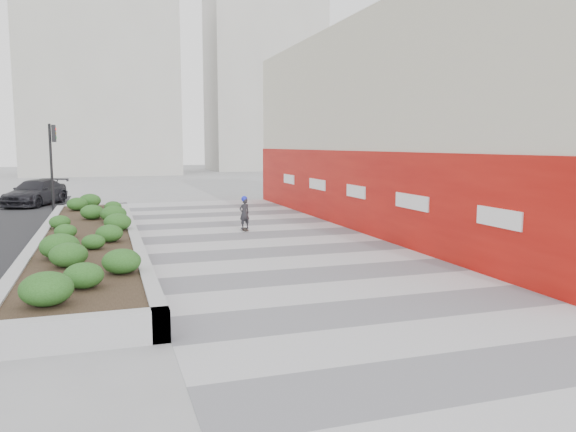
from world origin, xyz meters
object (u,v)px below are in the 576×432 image
object	(u,v)px
planter	(88,237)
car_dark	(36,193)
traffic_signal_near	(52,155)
skateboarder	(244,213)

from	to	relation	value
planter	car_dark	bearing A→B (deg)	101.57
traffic_signal_near	car_dark	distance (m)	4.82
skateboarder	car_dark	world-z (taller)	car_dark
traffic_signal_near	car_dark	size ratio (longest dim) A/B	0.90
traffic_signal_near	skateboarder	world-z (taller)	traffic_signal_near
car_dark	traffic_signal_near	bearing A→B (deg)	-51.68
planter	skateboarder	xyz separation A→B (m)	(5.51, 2.40, 0.26)
skateboarder	car_dark	size ratio (longest dim) A/B	0.28
traffic_signal_near	skateboarder	size ratio (longest dim) A/B	3.16
traffic_signal_near	planter	bearing A→B (deg)	-80.65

